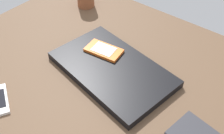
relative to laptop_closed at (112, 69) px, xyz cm
name	(u,v)px	position (x,y,z in cm)	size (l,w,h in cm)	color
desk_surface	(127,89)	(-6.71, 1.58, -2.66)	(120.00, 80.00, 3.00)	brown
laptop_closed	(112,69)	(0.00, 0.00, 0.00)	(35.83, 21.45, 2.31)	black
cell_phone_on_laptop	(104,50)	(6.22, -3.63, 1.63)	(11.98, 7.76, 1.02)	orange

